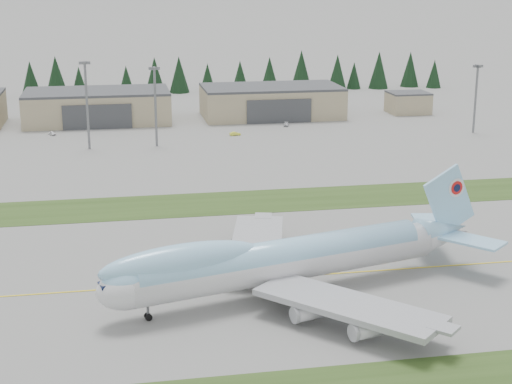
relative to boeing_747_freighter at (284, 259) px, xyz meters
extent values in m
plane|color=slate|center=(-14.95, 6.99, -5.83)|extent=(7000.00, 7000.00, 0.00)
cube|color=#2A4318|center=(-14.95, 51.99, -5.83)|extent=(400.00, 18.00, 0.08)
cube|color=yellow|center=(-14.95, 6.99, -5.83)|extent=(400.00, 0.40, 0.02)
cylinder|color=silver|center=(0.65, 0.17, -0.57)|extent=(50.61, 18.73, 5.90)
cylinder|color=#90C8EC|center=(-0.23, -0.06, 0.52)|extent=(46.98, 17.36, 5.44)
ellipsoid|color=silver|center=(-23.90, -6.34, -0.57)|extent=(10.63, 8.12, 5.90)
ellipsoid|color=#90C8EC|center=(-23.90, -6.34, 0.52)|extent=(8.91, 6.85, 5.00)
ellipsoid|color=#90C8EC|center=(-16.01, -4.25, 2.24)|extent=(25.48, 11.26, 5.44)
cube|color=#0C1433|center=(-26.97, -7.16, 0.61)|extent=(2.48, 2.78, 1.18)
cone|color=silver|center=(29.58, 7.85, -0.57)|extent=(12.00, 8.38, 5.78)
cone|color=#90C8EC|center=(29.58, 7.85, 0.52)|extent=(10.99, 7.64, 5.26)
cube|color=#90C8EC|center=(30.45, 8.08, 5.60)|extent=(10.76, 3.34, 12.52)
cylinder|color=silver|center=(31.41, 8.71, 7.77)|extent=(3.20, 1.01, 3.27)
cylinder|color=red|center=(31.39, 8.80, 7.77)|extent=(2.33, 0.78, 2.36)
cylinder|color=#0C1433|center=(31.37, 8.89, 7.77)|extent=(1.36, 0.52, 1.36)
cube|color=#90C8EC|center=(29.93, 13.57, -0.03)|extent=(7.11, 10.78, 0.42)
cube|color=#90C8EC|center=(32.73, 3.05, -0.03)|extent=(10.57, 11.15, 0.42)
cube|color=#9A9BA1|center=(-1.44, 15.10, -2.20)|extent=(14.58, 28.46, 0.91)
cube|color=#9A9BA1|center=(6.24, -13.83, -2.20)|extent=(24.83, 25.81, 0.91)
cylinder|color=silver|center=(-4.54, 10.52, -3.93)|extent=(5.14, 3.40, 2.27)
cylinder|color=silver|center=(-2.41, 19.82, -3.93)|extent=(5.14, 3.40, 2.27)
cylinder|color=silver|center=(1.27, -11.39, -3.93)|extent=(5.14, 3.40, 2.27)
cylinder|color=silver|center=(7.73, -18.41, -3.93)|extent=(5.14, 3.40, 2.27)
cylinder|color=slate|center=(-21.27, -5.65, -4.74)|extent=(0.49, 0.49, 2.18)
cylinder|color=slate|center=(-1.37, 2.45, -4.65)|extent=(0.62, 0.62, 2.36)
cylinder|color=slate|center=(0.03, -2.81, -4.65)|extent=(0.62, 0.62, 2.36)
cylinder|color=slate|center=(3.02, 3.62, -4.65)|extent=(0.62, 0.62, 2.36)
cylinder|color=slate|center=(4.41, -1.64, -4.65)|extent=(0.62, 0.62, 2.36)
cylinder|color=black|center=(-21.18, -6.00, -5.33)|extent=(1.05, 0.56, 1.00)
cylinder|color=black|center=(-21.36, -5.29, -5.33)|extent=(1.05, 0.56, 1.00)
cylinder|color=black|center=(-1.37, 2.45, -5.29)|extent=(1.17, 0.72, 1.09)
cylinder|color=black|center=(0.03, -2.81, -5.29)|extent=(1.17, 0.72, 1.09)
cylinder|color=black|center=(3.02, 3.62, -5.29)|extent=(1.17, 0.72, 1.09)
cylinder|color=black|center=(4.41, -1.64, -5.29)|extent=(1.17, 0.72, 1.09)
cube|color=tan|center=(-29.95, 156.99, -0.83)|extent=(48.00, 26.00, 10.00)
cube|color=#38393D|center=(-29.95, 156.99, 4.57)|extent=(48.00, 26.00, 0.80)
cube|color=#38393D|center=(-29.95, 143.69, -1.83)|extent=(22.08, 0.60, 8.00)
cube|color=tan|center=(30.05, 156.99, -0.83)|extent=(48.00, 26.00, 10.00)
cube|color=#38393D|center=(30.05, 156.99, 4.57)|extent=(48.00, 26.00, 0.80)
cube|color=#38393D|center=(30.05, 143.69, -1.83)|extent=(22.08, 0.60, 8.00)
cube|color=tan|center=(80.05, 154.99, -2.33)|extent=(14.00, 12.00, 7.00)
cube|color=#38393D|center=(80.05, 154.99, 1.47)|extent=(14.00, 12.00, 0.60)
cylinder|color=slate|center=(-32.04, 114.33, 6.22)|extent=(0.70, 0.70, 24.11)
cube|color=slate|center=(-32.04, 114.33, 18.68)|extent=(3.20, 3.20, 0.80)
cylinder|color=slate|center=(-12.74, 114.63, 5.24)|extent=(0.70, 0.70, 22.14)
cube|color=slate|center=(-12.74, 114.63, 16.71)|extent=(3.20, 3.20, 0.80)
cylinder|color=slate|center=(87.09, 116.41, 4.44)|extent=(0.70, 0.70, 20.55)
cube|color=slate|center=(87.09, 116.41, 15.12)|extent=(3.20, 3.20, 0.80)
imported|color=silver|center=(-43.90, 136.56, -5.83)|extent=(2.80, 3.56, 1.13)
imported|color=yellow|center=(12.16, 125.57, -5.83)|extent=(3.61, 1.74, 1.14)
imported|color=#AFB0B4|center=(31.24, 138.15, -5.83)|extent=(2.72, 4.35, 1.17)
cone|color=black|center=(-57.45, 220.88, 1.40)|extent=(8.10, 8.10, 14.46)
cone|color=black|center=(-46.91, 216.07, 2.59)|extent=(9.43, 9.43, 16.84)
cone|color=black|center=(-37.89, 216.17, 0.35)|extent=(6.93, 6.93, 12.37)
cone|color=black|center=(-18.84, 218.53, 0.22)|extent=(6.78, 6.78, 12.10)
cone|color=black|center=(-6.83, 222.32, 1.68)|extent=(8.41, 8.41, 15.02)
cone|color=black|center=(3.31, 220.86, 1.83)|extent=(8.58, 8.58, 15.32)
cone|color=black|center=(15.42, 221.31, 0.21)|extent=(6.77, 6.77, 12.09)
cone|color=black|center=(29.52, 221.73, 0.65)|extent=(7.26, 7.26, 12.97)
cone|color=black|center=(42.18, 220.37, 1.40)|extent=(8.10, 8.10, 14.46)
cone|color=black|center=(56.71, 222.50, 2.59)|extent=(9.43, 9.43, 16.85)
cone|color=black|center=(71.14, 216.05, 1.84)|extent=(8.59, 8.59, 15.34)
cone|color=black|center=(79.51, 218.82, -0.01)|extent=(6.52, 6.52, 11.65)
cone|color=black|center=(90.55, 218.07, 2.26)|extent=(9.06, 9.06, 16.18)
cone|color=black|center=(106.18, 221.19, 1.90)|extent=(8.66, 8.66, 15.47)
cone|color=black|center=(115.34, 215.57, 0.36)|extent=(6.94, 6.94, 12.39)
camera|label=1|loc=(-24.81, -111.21, 42.46)|focal=55.00mm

